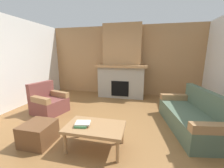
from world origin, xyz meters
TOP-DOWN VIEW (x-y plane):
  - ground at (0.00, 0.00)m, footprint 9.00×9.00m
  - wall_back_wood_panel at (0.00, 3.00)m, footprint 6.00×0.12m
  - fireplace at (0.00, 2.62)m, footprint 1.90×0.82m
  - couch at (1.91, 0.47)m, footprint 1.11×1.91m
  - armchair at (-1.76, 0.57)m, footprint 0.93×0.93m
  - coffee_table at (0.04, -0.61)m, footprint 1.00×0.60m
  - ottoman at (-1.03, -0.70)m, footprint 0.52×0.52m
  - book_stack_near_edge at (-0.18, -0.65)m, footprint 0.28×0.24m

SIDE VIEW (x-z plane):
  - ground at x=0.00m, z-range 0.00..0.00m
  - ottoman at x=-1.03m, z-range 0.00..0.40m
  - couch at x=1.91m, z-range -0.14..0.71m
  - armchair at x=-1.76m, z-range -0.13..0.72m
  - coffee_table at x=0.04m, z-range 0.16..0.59m
  - book_stack_near_edge at x=-0.18m, z-range 0.43..0.49m
  - fireplace at x=0.00m, z-range -0.19..2.51m
  - wall_back_wood_panel at x=0.00m, z-range 0.00..2.70m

